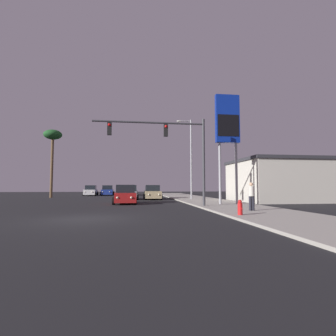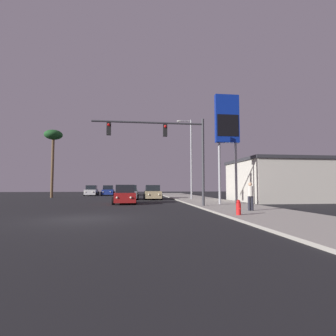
# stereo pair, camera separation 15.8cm
# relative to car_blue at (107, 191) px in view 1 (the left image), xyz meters

# --- Properties ---
(ground_plane) EXTENTS (120.00, 120.00, 0.00)m
(ground_plane) POSITION_rel_car_blue_xyz_m (1.92, -32.05, -0.76)
(ground_plane) COLOR black
(sidewalk_right) EXTENTS (5.00, 60.00, 0.12)m
(sidewalk_right) POSITION_rel_car_blue_xyz_m (11.42, -22.05, -0.70)
(sidewalk_right) COLOR #9E998E
(sidewalk_right) RESTS_ON ground
(building_gas_station) EXTENTS (10.30, 8.30, 4.30)m
(building_gas_station) POSITION_rel_car_blue_xyz_m (19.92, -19.79, 1.40)
(building_gas_station) COLOR beige
(building_gas_station) RESTS_ON ground
(car_blue) EXTENTS (2.04, 4.34, 1.68)m
(car_blue) POSITION_rel_car_blue_xyz_m (0.00, 0.00, 0.00)
(car_blue) COLOR navy
(car_blue) RESTS_ON ground
(car_red) EXTENTS (2.04, 4.34, 1.68)m
(car_red) POSITION_rel_car_blue_xyz_m (3.51, -21.26, 0.00)
(car_red) COLOR maroon
(car_red) RESTS_ON ground
(car_white) EXTENTS (2.04, 4.33, 1.68)m
(car_white) POSITION_rel_car_blue_xyz_m (-2.65, -0.59, 0.00)
(car_white) COLOR silver
(car_white) RESTS_ON ground
(car_grey) EXTENTS (2.04, 4.34, 1.68)m
(car_grey) POSITION_rel_car_blue_xyz_m (3.83, -13.94, 0.00)
(car_grey) COLOR slate
(car_grey) RESTS_ON ground
(car_green) EXTENTS (2.04, 4.31, 1.68)m
(car_green) POSITION_rel_car_blue_xyz_m (3.96, 0.38, 0.00)
(car_green) COLOR #195933
(car_green) RESTS_ON ground
(car_tan) EXTENTS (2.04, 4.31, 1.68)m
(car_tan) POSITION_rel_car_blue_xyz_m (6.49, -14.19, 0.00)
(car_tan) COLOR tan
(car_tan) RESTS_ON ground
(traffic_light_mast) EXTENTS (8.26, 0.36, 6.50)m
(traffic_light_mast) POSITION_rel_car_blue_xyz_m (7.01, -26.15, 4.01)
(traffic_light_mast) COLOR #38383D
(traffic_light_mast) RESTS_ON sidewalk_right
(street_lamp) EXTENTS (1.74, 0.24, 9.00)m
(street_lamp) POSITION_rel_car_blue_xyz_m (10.59, -16.19, 4.36)
(street_lamp) COLOR #99999E
(street_lamp) RESTS_ON sidewalk_right
(gas_station_sign) EXTENTS (2.00, 0.42, 9.00)m
(gas_station_sign) POSITION_rel_car_blue_xyz_m (11.89, -24.63, 5.86)
(gas_station_sign) COLOR #99999E
(gas_station_sign) RESTS_ON sidewalk_right
(fire_hydrant) EXTENTS (0.24, 0.34, 0.76)m
(fire_hydrant) POSITION_rel_car_blue_xyz_m (9.56, -32.38, -0.27)
(fire_hydrant) COLOR red
(fire_hydrant) RESTS_ON sidewalk_right
(pedestrian_on_sidewalk) EXTENTS (0.34, 0.32, 1.67)m
(pedestrian_on_sidewalk) POSITION_rel_car_blue_xyz_m (11.18, -30.26, 0.27)
(pedestrian_on_sidewalk) COLOR #23232D
(pedestrian_on_sidewalk) RESTS_ON sidewalk_right
(palm_tree_mid) EXTENTS (2.40, 2.40, 9.22)m
(palm_tree_mid) POSITION_rel_car_blue_xyz_m (-6.67, -8.05, 7.25)
(palm_tree_mid) COLOR brown
(palm_tree_mid) RESTS_ON ground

